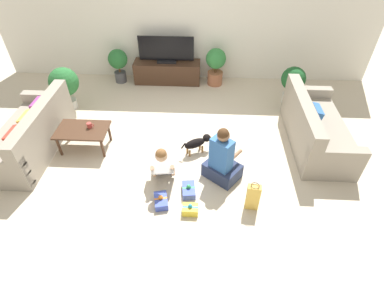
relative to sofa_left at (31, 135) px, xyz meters
name	(u,v)px	position (x,y,z in m)	size (l,w,h in m)	color
ground_plane	(175,147)	(2.41, 0.18, -0.30)	(16.00, 16.00, 0.00)	beige
wall_back	(184,21)	(2.41, 2.81, 1.00)	(8.40, 0.06, 2.60)	white
sofa_left	(31,135)	(0.00, 0.00, 0.00)	(0.86, 1.92, 0.84)	gray
sofa_right	(314,129)	(4.83, 0.44, -0.01)	(0.86, 1.92, 0.84)	gray
coffee_table	(83,131)	(0.87, 0.09, 0.05)	(0.86, 0.55, 0.40)	#472D1E
tv_console	(167,72)	(2.03, 2.52, -0.06)	(1.50, 0.45, 0.49)	#472D1E
tv	(166,51)	(2.03, 2.52, 0.45)	(1.22, 0.20, 0.59)	black
potted_plant_back_left	(118,62)	(0.93, 2.47, 0.18)	(0.43, 0.43, 0.77)	#4C4C51
potted_plant_corner_right	(293,82)	(4.68, 1.75, 0.19)	(0.49, 0.49, 0.79)	beige
potted_plant_corner_left	(64,84)	(0.15, 1.31, 0.26)	(0.56, 0.56, 0.88)	beige
potted_plant_back_right	(216,64)	(3.13, 2.47, 0.18)	(0.45, 0.45, 0.84)	#A36042
person_kneeling	(163,158)	(2.30, -0.47, 0.02)	(0.40, 0.79, 0.75)	#23232D
person_sitting	(222,161)	(3.20, -0.50, 0.04)	(0.66, 0.64, 0.97)	#283351
dog	(198,143)	(2.81, 0.07, -0.09)	(0.50, 0.33, 0.31)	black
gift_box_a	(190,210)	(2.76, -1.21, -0.24)	(0.22, 0.16, 0.17)	yellow
gift_box_b	(161,201)	(2.33, -1.08, -0.24)	(0.24, 0.32, 0.16)	#3D51BC
gift_box_c	(189,190)	(2.72, -0.86, -0.24)	(0.22, 0.32, 0.17)	#3D51BC
gift_bag_a	(253,197)	(3.62, -1.08, -0.08)	(0.19, 0.13, 0.46)	#E5B74C
mug	(90,125)	(0.99, 0.14, 0.15)	(0.12, 0.08, 0.09)	#B23D38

